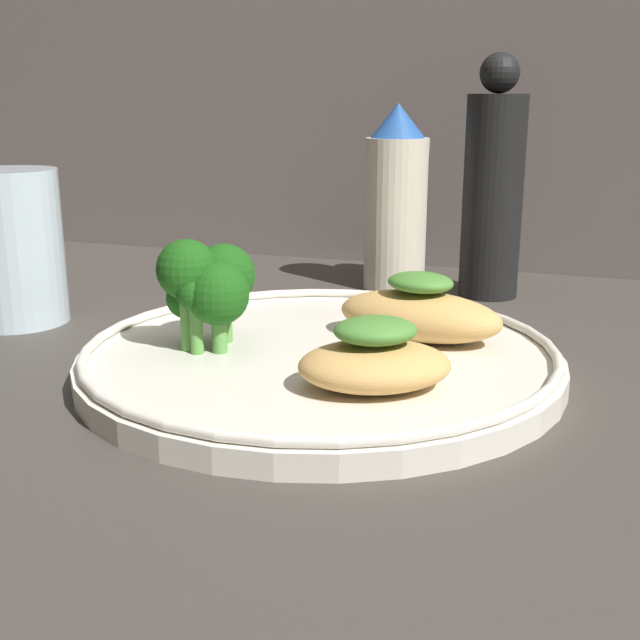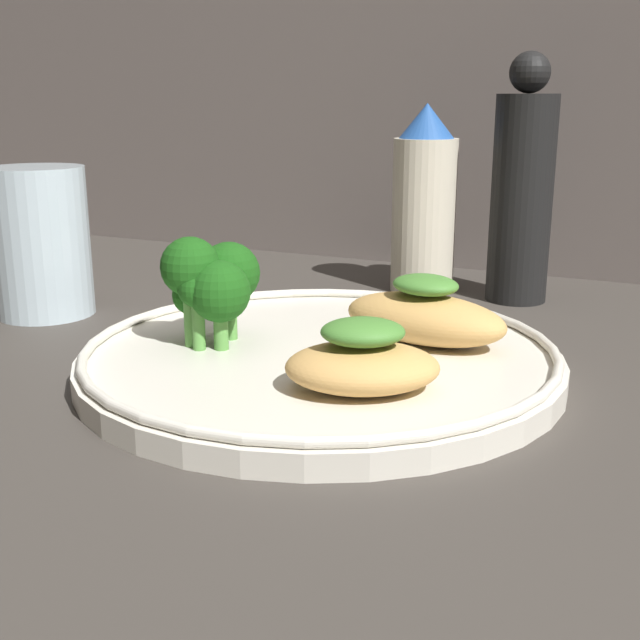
{
  "view_description": "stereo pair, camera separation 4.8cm",
  "coord_description": "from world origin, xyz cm",
  "px_view_note": "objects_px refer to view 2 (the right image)",
  "views": [
    {
      "loc": [
        15.36,
        -43.96,
        16.37
      ],
      "look_at": [
        0.0,
        0.0,
        3.4
      ],
      "focal_mm": 45.0,
      "sensor_mm": 36.0,
      "label": 1
    },
    {
      "loc": [
        19.83,
        -42.13,
        16.37
      ],
      "look_at": [
        0.0,
        0.0,
        3.4
      ],
      "focal_mm": 45.0,
      "sensor_mm": 36.0,
      "label": 2
    }
  ],
  "objects_px": {
    "broccoli_bunch": "(210,282)",
    "pepper_grinder": "(522,191)",
    "drinking_glass": "(41,242)",
    "plate": "(320,358)",
    "sauce_bottle": "(424,203)"
  },
  "relations": [
    {
      "from": "broccoli_bunch",
      "to": "drinking_glass",
      "type": "distance_m",
      "value": 0.19
    },
    {
      "from": "pepper_grinder",
      "to": "drinking_glass",
      "type": "height_order",
      "value": "pepper_grinder"
    },
    {
      "from": "broccoli_bunch",
      "to": "plate",
      "type": "bearing_deg",
      "value": 12.87
    },
    {
      "from": "broccoli_bunch",
      "to": "pepper_grinder",
      "type": "bearing_deg",
      "value": 61.7
    },
    {
      "from": "broccoli_bunch",
      "to": "drinking_glass",
      "type": "relative_size",
      "value": 0.6
    },
    {
      "from": "sauce_bottle",
      "to": "plate",
      "type": "bearing_deg",
      "value": -86.79
    },
    {
      "from": "sauce_bottle",
      "to": "drinking_glass",
      "type": "relative_size",
      "value": 1.4
    },
    {
      "from": "plate",
      "to": "sauce_bottle",
      "type": "height_order",
      "value": "sauce_bottle"
    },
    {
      "from": "sauce_bottle",
      "to": "drinking_glass",
      "type": "height_order",
      "value": "sauce_bottle"
    },
    {
      "from": "plate",
      "to": "sauce_bottle",
      "type": "xyz_separation_m",
      "value": [
        -0.01,
        0.24,
        0.07
      ]
    },
    {
      "from": "pepper_grinder",
      "to": "drinking_glass",
      "type": "relative_size",
      "value": 1.74
    },
    {
      "from": "drinking_glass",
      "to": "broccoli_bunch",
      "type": "bearing_deg",
      "value": -15.47
    },
    {
      "from": "drinking_glass",
      "to": "sauce_bottle",
      "type": "bearing_deg",
      "value": 40.04
    },
    {
      "from": "broccoli_bunch",
      "to": "drinking_glass",
      "type": "xyz_separation_m",
      "value": [
        -0.19,
        0.05,
        0.0
      ]
    },
    {
      "from": "broccoli_bunch",
      "to": "pepper_grinder",
      "type": "relative_size",
      "value": 0.35
    }
  ]
}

